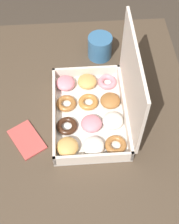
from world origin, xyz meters
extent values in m
plane|color=#42382D|center=(0.00, 0.00, 0.00)|extent=(8.00, 8.00, 0.00)
cube|color=#4C3D2D|center=(0.00, 0.00, 0.76)|extent=(0.99, 0.80, 0.03)
cylinder|color=#4C3D2D|center=(-0.45, 0.35, 0.37)|extent=(0.06, 0.06, 0.75)
cube|color=silver|center=(-0.05, 0.07, 0.78)|extent=(0.33, 0.22, 0.01)
cube|color=silver|center=(-0.05, -0.04, 0.80)|extent=(0.33, 0.01, 0.04)
cube|color=silver|center=(-0.05, 0.18, 0.80)|extent=(0.33, 0.01, 0.04)
cube|color=silver|center=(-0.21, 0.07, 0.80)|extent=(0.01, 0.22, 0.04)
cube|color=silver|center=(0.11, 0.07, 0.80)|extent=(0.01, 0.22, 0.04)
cube|color=silver|center=(-0.05, 0.19, 0.94)|extent=(0.33, 0.01, 0.23)
ellipsoid|color=pink|center=(-0.17, 0.00, 0.80)|extent=(0.06, 0.06, 0.03)
torus|color=#9E6633|center=(-0.09, 0.00, 0.79)|extent=(0.06, 0.06, 0.02)
torus|color=#381E11|center=(-0.01, 0.00, 0.79)|extent=(0.06, 0.06, 0.02)
ellipsoid|color=tan|center=(0.07, 0.00, 0.80)|extent=(0.06, 0.06, 0.04)
ellipsoid|color=tan|center=(-0.17, 0.07, 0.80)|extent=(0.06, 0.06, 0.03)
torus|color=#B77A38|center=(-0.09, 0.07, 0.79)|extent=(0.06, 0.06, 0.02)
ellipsoid|color=pink|center=(-0.01, 0.07, 0.80)|extent=(0.06, 0.06, 0.03)
ellipsoid|color=white|center=(0.07, 0.07, 0.80)|extent=(0.06, 0.06, 0.03)
torus|color=pink|center=(-0.17, 0.14, 0.79)|extent=(0.06, 0.06, 0.02)
ellipsoid|color=#9E6633|center=(-0.09, 0.14, 0.80)|extent=(0.06, 0.06, 0.03)
ellipsoid|color=white|center=(-0.01, 0.14, 0.80)|extent=(0.06, 0.06, 0.03)
torus|color=#9E6633|center=(0.07, 0.14, 0.79)|extent=(0.06, 0.06, 0.02)
cylinder|color=teal|center=(-0.31, 0.12, 0.82)|extent=(0.08, 0.08, 0.08)
cylinder|color=black|center=(-0.31, 0.12, 0.85)|extent=(0.07, 0.07, 0.01)
cube|color=#CC4C47|center=(0.03, -0.12, 0.78)|extent=(0.14, 0.12, 0.01)
camera|label=1|loc=(0.49, 0.03, 1.58)|focal=50.00mm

